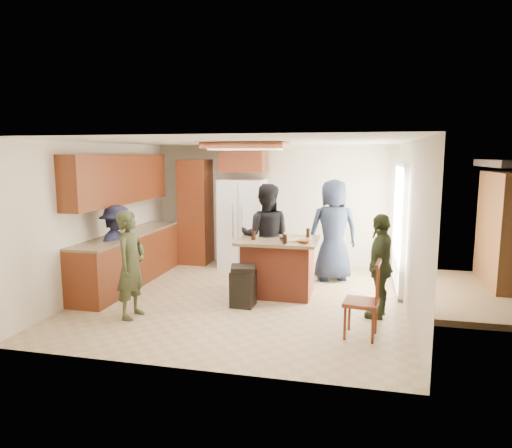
% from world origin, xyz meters
% --- Properties ---
extents(person_front_left, '(0.44, 0.58, 1.53)m').
position_xyz_m(person_front_left, '(-1.33, -1.15, 0.77)').
color(person_front_left, '#333821').
rests_on(person_front_left, ground).
extents(person_behind_left, '(0.93, 0.63, 1.81)m').
position_xyz_m(person_behind_left, '(0.22, 0.73, 0.91)').
color(person_behind_left, black).
rests_on(person_behind_left, ground).
extents(person_behind_right, '(1.05, 0.86, 1.87)m').
position_xyz_m(person_behind_right, '(1.33, 1.47, 0.93)').
color(person_behind_right, '#1B2436').
rests_on(person_behind_right, ground).
extents(person_side_right, '(0.61, 0.94, 1.49)m').
position_xyz_m(person_side_right, '(2.10, -0.35, 0.74)').
color(person_side_right, '#303821').
rests_on(person_side_right, ground).
extents(person_counter, '(0.46, 0.97, 1.48)m').
position_xyz_m(person_counter, '(-2.09, -0.18, 0.74)').
color(person_counter, '#191A33').
rests_on(person_counter, ground).
extents(left_cabinetry, '(0.64, 3.00, 2.30)m').
position_xyz_m(left_cabinetry, '(-2.24, 0.40, 0.96)').
color(left_cabinetry, maroon).
rests_on(left_cabinetry, ground).
extents(back_wall_units, '(1.80, 0.60, 2.45)m').
position_xyz_m(back_wall_units, '(-1.33, 2.20, 1.38)').
color(back_wall_units, maroon).
rests_on(back_wall_units, ground).
extents(refrigerator, '(0.90, 0.76, 1.80)m').
position_xyz_m(refrigerator, '(-0.55, 2.12, 0.90)').
color(refrigerator, white).
rests_on(refrigerator, ground).
extents(kitchen_island, '(1.28, 1.03, 0.93)m').
position_xyz_m(kitchen_island, '(0.50, 0.39, 0.47)').
color(kitchen_island, brown).
rests_on(kitchen_island, ground).
extents(island_items, '(0.97, 0.72, 0.15)m').
position_xyz_m(island_items, '(0.73, 0.29, 0.97)').
color(island_items, silver).
rests_on(island_items, kitchen_island).
extents(trash_bin, '(0.43, 0.43, 0.63)m').
position_xyz_m(trash_bin, '(0.09, -0.35, 0.32)').
color(trash_bin, black).
rests_on(trash_bin, ground).
extents(spindle_chair, '(0.47, 0.47, 0.99)m').
position_xyz_m(spindle_chair, '(1.86, -1.17, 0.45)').
color(spindle_chair, maroon).
rests_on(spindle_chair, ground).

